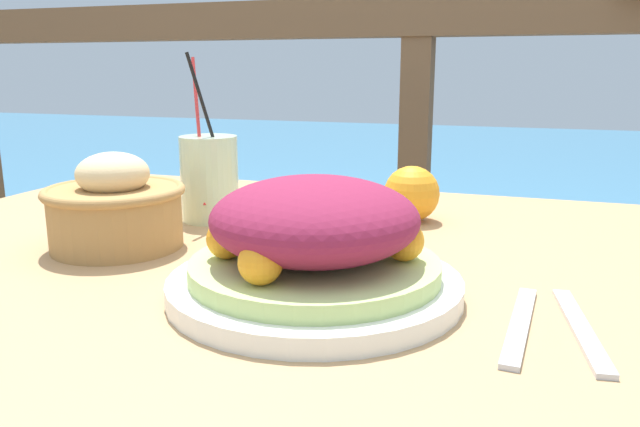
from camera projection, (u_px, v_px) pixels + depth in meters
patio_table at (286, 326)px, 0.76m from camera, size 1.21×0.95×0.72m
railing_fence at (416, 118)px, 1.50m from camera, size 2.80×0.08×1.10m
sea_backdrop at (483, 187)px, 3.95m from camera, size 12.00×4.00×0.41m
salad_plate at (314, 246)px, 0.61m from camera, size 0.29×0.29×0.12m
drink_glass at (210, 178)px, 0.92m from camera, size 0.08×0.08×0.24m
bread_basket at (115, 208)px, 0.78m from camera, size 0.17×0.17×0.12m
fork at (520, 324)px, 0.55m from camera, size 0.03×0.18×0.00m
knife at (580, 328)px, 0.54m from camera, size 0.04×0.18×0.00m
orange_near_basket at (412, 194)px, 0.92m from camera, size 0.08×0.08×0.08m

